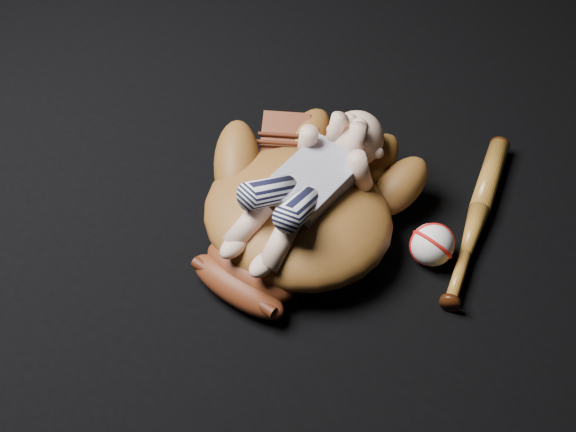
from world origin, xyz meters
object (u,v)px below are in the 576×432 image
Objects in this scene: baseball_bat at (477,218)px; baseball at (432,245)px; newborn_baby at (303,185)px; baseball_glove at (298,209)px.

baseball_bat is 0.12m from baseball.
baseball reaches higher than baseball_bat.
newborn_baby reaches higher than baseball_bat.
baseball_glove is at bearing -148.13° from baseball_bat.
baseball_bat is at bearing 42.07° from baseball_glove.
baseball is at bearing 24.65° from newborn_baby.
baseball is at bearing 25.36° from baseball_glove.
baseball is (0.21, 0.05, -0.09)m from newborn_baby.
baseball_glove is 0.05m from newborn_baby.
newborn_baby reaches higher than baseball_glove.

